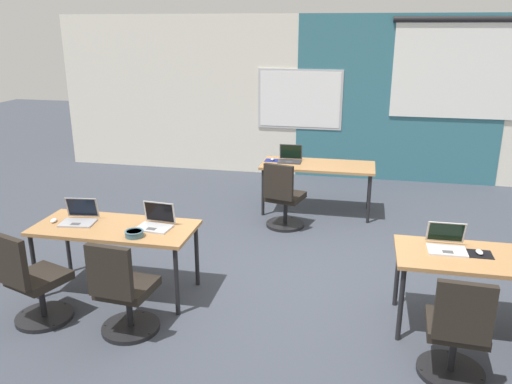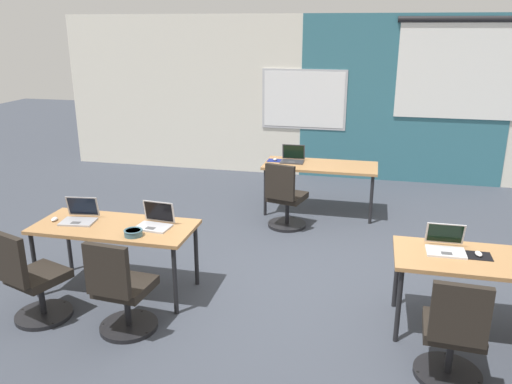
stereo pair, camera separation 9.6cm
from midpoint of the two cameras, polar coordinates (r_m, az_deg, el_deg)
name	(u,v)px [view 2 (the right image)]	position (r m, az deg, el deg)	size (l,w,h in m)	color
ground_plane	(296,281)	(5.65, 4.92, -9.74)	(24.00, 24.00, 0.00)	#383D47
back_wall_assembly	(337,98)	(9.25, 9.21, 10.24)	(10.00, 0.27, 2.80)	silver
desk_near_left	(115,231)	(5.35, -14.81, -4.15)	(1.60, 0.70, 0.72)	#A37547
desk_near_right	(490,265)	(4.91, 24.91, -7.36)	(1.60, 0.70, 0.72)	#A37547
desk_far_center	(320,169)	(7.45, 7.47, 2.58)	(1.60, 0.70, 0.72)	#A37547
laptop_near_left_inner	(155,222)	(5.19, -10.54, -3.23)	(0.35, 0.30, 0.24)	#B7B7BC
chair_near_left_inner	(122,295)	(4.73, -14.02, -10.92)	(0.52, 0.56, 0.92)	black
laptop_near_left_end	(80,216)	(5.52, -18.40, -2.55)	(0.36, 0.33, 0.23)	#9E9EA3
mouse_near_left_end	(54,219)	(5.62, -20.89, -2.81)	(0.08, 0.11, 0.03)	silver
chair_near_left_end	(32,284)	(5.16, -22.93, -9.30)	(0.56, 0.61, 0.92)	black
laptop_far_left	(293,158)	(7.54, 4.42, 3.74)	(0.33, 0.27, 0.24)	#333338
mousepad_far_left	(275,161)	(7.59, 2.48, 3.49)	(0.22, 0.19, 0.00)	navy
mouse_far_left	(275,159)	(7.59, 2.48, 3.63)	(0.06, 0.10, 0.03)	#B2B2B7
chair_far_left	(285,201)	(6.90, 3.64, -1.03)	(0.54, 0.59, 0.92)	black
laptop_near_right_inner	(446,245)	(4.88, 20.70, -5.52)	(0.33, 0.31, 0.23)	silver
mousepad_near_right_inner	(478,256)	(4.90, 23.82, -6.45)	(0.22, 0.19, 0.00)	black
mouse_near_right_inner	(479,254)	(4.89, 23.85, -6.25)	(0.07, 0.11, 0.03)	silver
chair_near_right_inner	(453,339)	(4.30, 21.52, -14.86)	(0.52, 0.55, 0.92)	black
snack_bowl	(133,232)	(5.01, -12.85, -4.36)	(0.18, 0.18, 0.06)	#3D6070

